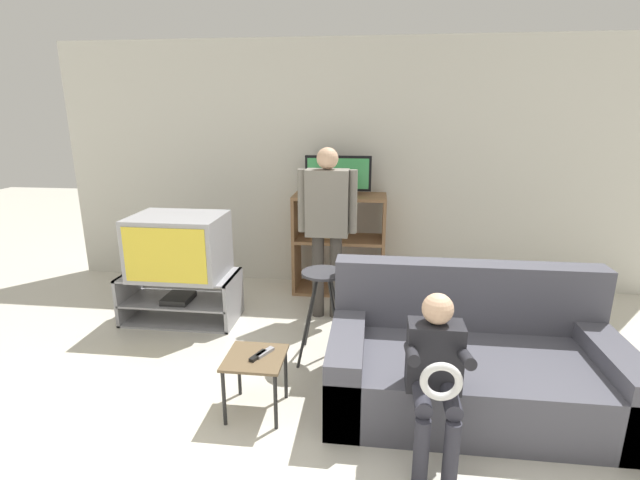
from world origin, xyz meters
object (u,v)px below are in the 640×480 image
media_shelf (339,243)px  person_seated_child (436,368)px  remote_control_black (258,356)px  couch (471,363)px  tv_stand (181,297)px  television_flat (338,176)px  remote_control_white (265,352)px  television_main (179,246)px  folding_stool (323,290)px  snack_table (255,365)px  person_standing_adult (327,218)px

media_shelf → person_seated_child: bearing=-73.6°
remote_control_black → couch: bearing=35.4°
tv_stand → remote_control_black: tv_stand is taller
television_flat → remote_control_black: bearing=-98.2°
television_flat → remote_control_white: television_flat is taller
television_main → couch: television_main is taller
media_shelf → person_seated_child: (0.72, -2.43, 0.02)m
tv_stand → folding_stool: (1.38, -0.53, 0.35)m
snack_table → remote_control_white: remote_control_white is taller
tv_stand → television_flat: bearing=33.9°
television_main → remote_control_white: (1.06, -1.20, -0.32)m
media_shelf → snack_table: bearing=-99.4°
media_shelf → remote_control_white: media_shelf is taller
couch → person_seated_child: size_ratio=1.95×
snack_table → person_standing_adult: (0.30, 1.50, 0.62)m
tv_stand → television_main: 0.50m
folding_stool → person_standing_adult: bearing=93.9°
remote_control_white → folding_stool: bearing=94.8°
remote_control_white → couch: (1.33, 0.26, -0.13)m
person_standing_adult → remote_control_white: bearing=-99.4°
tv_stand → remote_control_white: bearing=-48.2°
media_shelf → couch: bearing=-61.0°
snack_table → television_flat: bearing=81.2°
folding_stool → person_seated_child: (0.72, -1.00, -0.01)m
person_standing_adult → folding_stool: bearing=-86.1°
snack_table → person_standing_adult: size_ratio=0.25×
television_main → folding_stool: (1.35, -0.51, -0.16)m
folding_stool → remote_control_black: size_ratio=5.00×
television_flat → folding_stool: size_ratio=0.94×
television_main → remote_control_white: television_main is taller
tv_stand → snack_table: 1.63m
television_main → person_seated_child: television_main is taller
television_main → person_standing_adult: size_ratio=0.50×
television_flat → television_main: bearing=-145.1°
snack_table → person_seated_child: 1.13m
folding_stool → snack_table: bearing=-115.7°
media_shelf → television_main: bearing=-146.1°
folding_stool → person_standing_adult: (-0.05, 0.77, 0.39)m
television_flat → remote_control_white: 2.31m
media_shelf → television_flat: 0.70m
remote_control_black → remote_control_white: 0.06m
remote_control_black → couch: 1.40m
snack_table → folding_stool: bearing=64.3°
television_main → television_flat: 1.71m
media_shelf → tv_stand: bearing=-147.1°
television_flat → couch: television_flat is taller
folding_stool → remote_control_black: 0.82m
person_seated_child → remote_control_white: bearing=162.8°
television_main → folding_stool: 1.46m
snack_table → person_seated_child: (1.07, -0.28, 0.22)m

